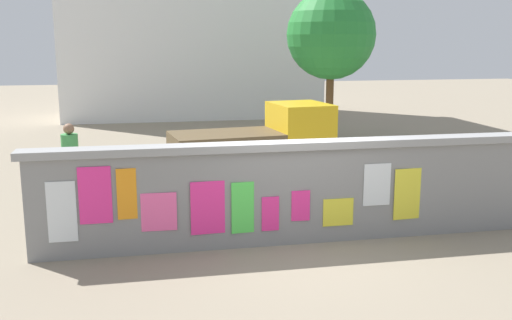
# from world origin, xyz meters

# --- Properties ---
(ground) EXTENTS (60.00, 60.00, 0.00)m
(ground) POSITION_xyz_m (0.00, 8.00, 0.00)
(ground) COLOR gray
(poster_wall) EXTENTS (8.45, 0.42, 1.68)m
(poster_wall) POSITION_xyz_m (-0.01, -0.00, 0.86)
(poster_wall) COLOR gray
(poster_wall) RESTS_ON ground
(auto_rickshaw_truck) EXTENTS (3.76, 1.94, 1.85)m
(auto_rickshaw_truck) POSITION_xyz_m (0.28, 3.96, 0.90)
(auto_rickshaw_truck) COLOR black
(auto_rickshaw_truck) RESTS_ON ground
(motorcycle) EXTENTS (1.90, 0.56, 0.87)m
(motorcycle) POSITION_xyz_m (-2.93, 1.35, 0.46)
(motorcycle) COLOR black
(motorcycle) RESTS_ON ground
(bicycle_near) EXTENTS (1.66, 0.60, 0.95)m
(bicycle_near) POSITION_xyz_m (1.60, 1.02, 0.36)
(bicycle_near) COLOR black
(bicycle_near) RESTS_ON ground
(bicycle_far) EXTENTS (1.67, 0.56, 0.95)m
(bicycle_far) POSITION_xyz_m (3.24, 3.75, 0.36)
(bicycle_far) COLOR black
(bicycle_far) RESTS_ON ground
(person_walking) EXTENTS (0.48, 0.48, 1.62)m
(person_walking) POSITION_xyz_m (-3.81, 3.37, 0.99)
(person_walking) COLOR #3F994C
(person_walking) RESTS_ON ground
(tree_roadside) EXTENTS (2.94, 2.94, 4.94)m
(tree_roadside) POSITION_xyz_m (3.92, 9.86, 3.45)
(tree_roadside) COLOR brown
(tree_roadside) RESTS_ON ground
(building_background) EXTENTS (11.22, 4.61, 9.34)m
(building_background) POSITION_xyz_m (0.00, 17.31, 4.69)
(building_background) COLOR white
(building_background) RESTS_ON ground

